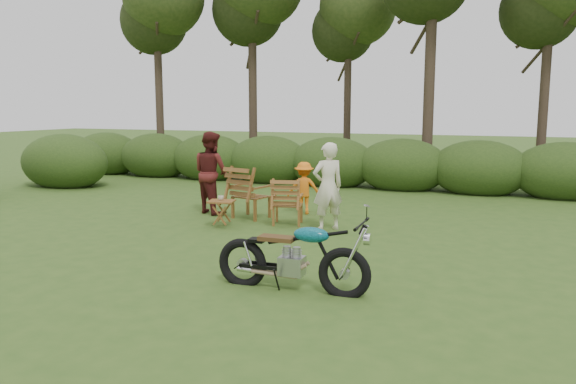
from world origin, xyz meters
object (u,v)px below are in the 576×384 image
at_px(adult_a, 327,230).
at_px(adult_b, 212,213).
at_px(motorcycle, 292,289).
at_px(side_table, 222,214).
at_px(cup, 221,198).
at_px(child, 304,214).
at_px(lawn_chair_right, 288,224).
at_px(lawn_chair_left, 251,218).

height_order(adult_a, adult_b, adult_b).
xyz_separation_m(motorcycle, side_table, (-2.56, 2.89, 0.25)).
distance_m(cup, child, 2.11).
xyz_separation_m(lawn_chair_right, cup, (-1.09, -0.65, 0.55)).
bearing_deg(cup, child, 60.30).
xyz_separation_m(lawn_chair_left, cup, (-0.17, -0.95, 0.55)).
bearing_deg(adult_a, motorcycle, 59.50).
relative_size(adult_a, child, 1.46).
distance_m(lawn_chair_right, child, 1.12).
bearing_deg(side_table, child, 61.76).
distance_m(lawn_chair_left, adult_a, 1.83).
xyz_separation_m(motorcycle, child, (-1.59, 4.70, 0.00)).
bearing_deg(lawn_chair_left, side_table, 94.83).
height_order(lawn_chair_right, adult_b, adult_b).
height_order(motorcycle, lawn_chair_right, motorcycle).
distance_m(motorcycle, child, 4.96).
distance_m(lawn_chair_right, cup, 1.38).
relative_size(lawn_chair_left, adult_b, 0.61).
height_order(motorcycle, adult_a, adult_a).
relative_size(adult_a, adult_b, 0.93).
bearing_deg(lawn_chair_right, motorcycle, 98.78).
distance_m(motorcycle, lawn_chair_left, 4.57).
relative_size(lawn_chair_right, side_table, 1.78).
bearing_deg(adult_b, motorcycle, 155.61).
bearing_deg(side_table, cup, 129.77).
relative_size(lawn_chair_right, cup, 8.23).
bearing_deg(child, adult_b, 1.23).
distance_m(motorcycle, adult_b, 5.31).
bearing_deg(lawn_chair_left, adult_b, 2.68).
relative_size(side_table, adult_a, 0.31).
bearing_deg(adult_b, cup, 152.06).
bearing_deg(child, cup, 42.38).
height_order(motorcycle, child, child).
height_order(side_table, adult_a, adult_a).
bearing_deg(cup, adult_b, 126.68).
height_order(lawn_chair_right, lawn_chair_left, lawn_chair_left).
relative_size(cup, adult_b, 0.06).
bearing_deg(motorcycle, child, 106.74).
relative_size(motorcycle, adult_b, 1.08).
bearing_deg(side_table, adult_a, 15.53).
xyz_separation_m(motorcycle, cup, (-2.59, 2.93, 0.55)).
bearing_deg(lawn_chair_left, cup, 92.38).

